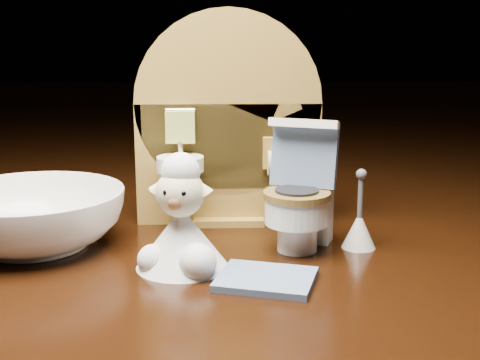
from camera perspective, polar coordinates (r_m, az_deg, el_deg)
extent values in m
cube|color=black|center=(0.44, -0.80, -12.14)|extent=(2.50, 2.50, 0.10)
cube|color=olive|center=(0.48, -1.01, 1.46)|extent=(0.13, 0.02, 0.09)
cylinder|color=olive|center=(0.47, -1.03, 6.60)|extent=(0.13, 0.02, 0.13)
cube|color=olive|center=(0.49, -0.99, -3.23)|extent=(0.05, 0.04, 0.01)
cylinder|color=white|center=(0.46, -5.04, -1.57)|extent=(0.01, 0.01, 0.04)
cylinder|color=white|center=(0.46, -5.12, 1.38)|extent=(0.03, 0.03, 0.01)
cylinder|color=silver|center=(0.46, -5.09, 2.82)|extent=(0.00, 0.00, 0.01)
cube|color=#B6BE57|center=(0.46, -5.12, 4.53)|extent=(0.02, 0.01, 0.02)
cube|color=olive|center=(0.47, 3.44, 2.32)|extent=(0.02, 0.01, 0.02)
cylinder|color=#BEAF88|center=(0.46, 3.50, 1.45)|extent=(0.02, 0.02, 0.02)
cylinder|color=white|center=(0.42, 4.91, -4.80)|extent=(0.02, 0.02, 0.02)
cylinder|color=white|center=(0.42, 4.84, -2.61)|extent=(0.04, 0.04, 0.02)
cylinder|color=brown|center=(0.41, 4.87, -1.29)|extent=(0.04, 0.04, 0.00)
cube|color=white|center=(0.44, 5.67, -2.03)|extent=(0.04, 0.03, 0.05)
cube|color=slate|center=(0.42, 5.52, 2.19)|extent=(0.04, 0.03, 0.04)
cube|color=white|center=(0.42, 5.44, 4.82)|extent=(0.04, 0.02, 0.01)
cylinder|color=#8EB739|center=(0.43, 6.98, 1.88)|extent=(0.01, 0.01, 0.01)
cube|color=slate|center=(0.37, 2.25, -8.47)|extent=(0.06, 0.06, 0.00)
cone|color=white|center=(0.43, 10.13, -4.20)|extent=(0.02, 0.02, 0.02)
cylinder|color=#59595B|center=(0.43, 10.24, -1.43)|extent=(0.00, 0.00, 0.03)
sphere|color=#59595B|center=(0.42, 10.33, 0.49)|extent=(0.01, 0.01, 0.01)
cone|color=white|center=(0.39, -4.98, -4.89)|extent=(0.05, 0.05, 0.04)
sphere|color=white|center=(0.38, -3.65, -6.98)|extent=(0.02, 0.02, 0.02)
sphere|color=white|center=(0.39, -7.44, -6.77)|extent=(0.02, 0.02, 0.02)
sphere|color=#FFF3C6|center=(0.38, -5.13, -1.10)|extent=(0.03, 0.03, 0.03)
sphere|color=#AB7342|center=(0.37, -5.52, -1.87)|extent=(0.01, 0.01, 0.01)
sphere|color=white|center=(0.38, -5.10, 0.68)|extent=(0.02, 0.02, 0.02)
cone|color=#FFF3C6|center=(0.39, -6.89, -0.43)|extent=(0.01, 0.01, 0.01)
cone|color=#FFF3C6|center=(0.38, -3.23, -0.59)|extent=(0.01, 0.01, 0.01)
sphere|color=black|center=(0.37, -6.33, -1.08)|extent=(0.00, 0.00, 0.00)
sphere|color=black|center=(0.37, -4.85, -1.15)|extent=(0.00, 0.00, 0.00)
imported|color=white|center=(0.45, -17.26, -3.16)|extent=(0.15, 0.15, 0.04)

